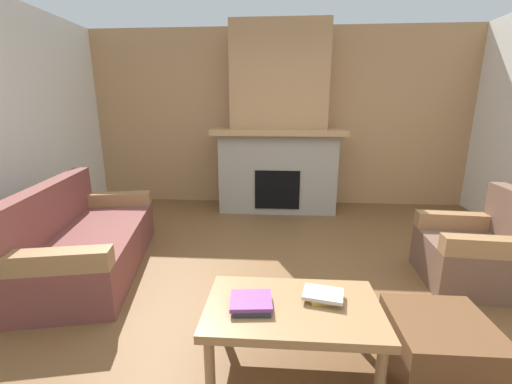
% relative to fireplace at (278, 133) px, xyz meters
% --- Properties ---
extents(ground, '(9.00, 9.00, 0.00)m').
position_rel_fireplace_xyz_m(ground, '(0.00, -2.62, -1.16)').
color(ground, brown).
extents(wall_back_wood_panel, '(6.00, 0.12, 2.70)m').
position_rel_fireplace_xyz_m(wall_back_wood_panel, '(0.00, 0.38, 0.19)').
color(wall_back_wood_panel, tan).
rests_on(wall_back_wood_panel, ground).
extents(fireplace, '(1.90, 0.82, 2.70)m').
position_rel_fireplace_xyz_m(fireplace, '(0.00, 0.00, 0.00)').
color(fireplace, gray).
rests_on(fireplace, ground).
extents(couch, '(1.20, 1.94, 0.85)m').
position_rel_fireplace_xyz_m(couch, '(-1.81, -2.17, -0.88)').
color(couch, brown).
rests_on(couch, ground).
extents(armchair, '(0.82, 0.82, 0.85)m').
position_rel_fireplace_xyz_m(armchair, '(1.77, -2.18, -0.87)').
color(armchair, brown).
rests_on(armchair, ground).
extents(coffee_table, '(1.00, 0.60, 0.43)m').
position_rel_fireplace_xyz_m(coffee_table, '(0.11, -3.30, -0.79)').
color(coffee_table, '#997047').
rests_on(coffee_table, ground).
extents(ottoman, '(0.52, 0.52, 0.40)m').
position_rel_fireplace_xyz_m(ottoman, '(0.92, -3.34, -0.96)').
color(ottoman, brown).
rests_on(ottoman, ground).
extents(book_stack_near_edge, '(0.25, 0.23, 0.05)m').
position_rel_fireplace_xyz_m(book_stack_near_edge, '(-0.12, -3.34, -0.71)').
color(book_stack_near_edge, '#2D2D33').
rests_on(book_stack_near_edge, coffee_table).
extents(book_stack_center, '(0.26, 0.20, 0.05)m').
position_rel_fireplace_xyz_m(book_stack_center, '(0.29, -3.23, -0.71)').
color(book_stack_center, gold).
rests_on(book_stack_center, coffee_table).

